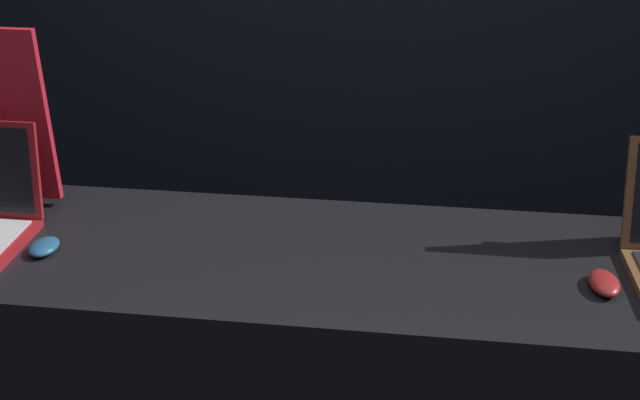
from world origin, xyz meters
TOP-DOWN VIEW (x-y plane):
  - display_counter at (0.00, 0.30)m, footprint 2.30×0.59m
  - mouse_front at (-0.69, 0.22)m, footprint 0.07×0.09m
  - mouse_back at (0.64, 0.23)m, footprint 0.07×0.11m

SIDE VIEW (x-z plane):
  - display_counter at x=0.00m, z-range 0.00..0.87m
  - mouse_front at x=-0.69m, z-range 0.87..0.90m
  - mouse_back at x=0.64m, z-range 0.87..0.90m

